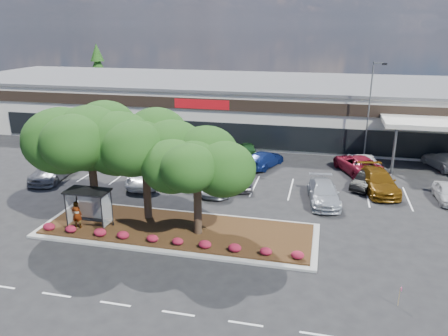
% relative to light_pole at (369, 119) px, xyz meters
% --- Properties ---
extents(ground, '(160.00, 160.00, 0.00)m').
position_rel_light_pole_xyz_m(ground, '(-10.88, -22.64, -4.25)').
color(ground, black).
rests_on(ground, ground).
extents(retail_store, '(80.40, 25.20, 6.25)m').
position_rel_light_pole_xyz_m(retail_store, '(-10.82, 11.27, -1.10)').
color(retail_store, silver).
rests_on(retail_store, ground).
extents(landscape_island, '(18.00, 6.00, 0.26)m').
position_rel_light_pole_xyz_m(landscape_island, '(-12.88, -18.64, -4.13)').
color(landscape_island, '#9E9E99').
rests_on(landscape_island, ground).
extents(lane_markings, '(33.12, 20.06, 0.01)m').
position_rel_light_pole_xyz_m(lane_markings, '(-11.02, -12.21, -4.25)').
color(lane_markings, silver).
rests_on(lane_markings, ground).
extents(shrub_row, '(17.00, 0.80, 0.50)m').
position_rel_light_pole_xyz_m(shrub_row, '(-12.88, -20.74, -3.74)').
color(shrub_row, maroon).
rests_on(shrub_row, landscape_island).
extents(bus_shelter, '(2.75, 1.55, 2.59)m').
position_rel_light_pole_xyz_m(bus_shelter, '(-18.38, -19.69, -1.95)').
color(bus_shelter, black).
rests_on(bus_shelter, landscape_island).
extents(island_tree_west, '(7.20, 7.20, 7.89)m').
position_rel_light_pole_xyz_m(island_tree_west, '(-18.88, -18.14, -0.05)').
color(island_tree_west, '#1D3912').
rests_on(island_tree_west, landscape_island).
extents(island_tree_mid, '(6.60, 6.60, 7.32)m').
position_rel_light_pole_xyz_m(island_tree_mid, '(-15.38, -17.44, -0.33)').
color(island_tree_mid, '#1D3912').
rests_on(island_tree_mid, landscape_island).
extents(island_tree_east, '(5.80, 5.80, 6.50)m').
position_rel_light_pole_xyz_m(island_tree_east, '(-11.38, -18.94, -0.74)').
color(island_tree_east, '#1D3912').
rests_on(island_tree_east, landscape_island).
extents(conifer_north_west, '(4.40, 4.40, 10.00)m').
position_rel_light_pole_xyz_m(conifer_north_west, '(-40.88, 23.36, 0.75)').
color(conifer_north_west, '#1D3912').
rests_on(conifer_north_west, ground).
extents(person_waiting, '(0.67, 0.45, 1.83)m').
position_rel_light_pole_xyz_m(person_waiting, '(-19.20, -19.98, -3.08)').
color(person_waiting, '#594C47').
rests_on(person_waiting, landscape_island).
extents(light_pole, '(1.41, 0.79, 9.62)m').
position_rel_light_pole_xyz_m(light_pole, '(0.00, 0.00, 0.00)').
color(light_pole, '#9E9E99').
rests_on(light_pole, ground).
extents(survey_stake, '(0.08, 0.14, 1.01)m').
position_rel_light_pole_xyz_m(survey_stake, '(0.01, -23.64, -3.60)').
color(survey_stake, '#A08254').
rests_on(survey_stake, ground).
extents(car_0, '(3.06, 6.11, 1.70)m').
position_rel_light_pole_xyz_m(car_0, '(-26.76, -11.30, -3.40)').
color(car_0, slate).
rests_on(car_0, ground).
extents(car_1, '(2.87, 5.74, 1.56)m').
position_rel_light_pole_xyz_m(car_1, '(-18.19, -10.63, -3.48)').
color(car_1, silver).
rests_on(car_1, ground).
extents(car_2, '(4.38, 6.12, 1.55)m').
position_rel_light_pole_xyz_m(car_2, '(-14.61, -9.18, -3.48)').
color(car_2, '#A6A9B1').
rests_on(car_2, ground).
extents(car_3, '(2.35, 4.97, 1.37)m').
position_rel_light_pole_xyz_m(car_3, '(-11.92, -10.99, -3.57)').
color(car_3, '#979CA2').
rests_on(car_3, ground).
extents(car_4, '(3.07, 4.83, 1.53)m').
position_rel_light_pole_xyz_m(car_4, '(-10.61, -9.43, -3.49)').
color(car_4, '#55535A').
rests_on(car_4, ground).
extents(car_5, '(2.84, 5.54, 1.54)m').
position_rel_light_pole_xyz_m(car_5, '(-3.76, -11.43, -3.49)').
color(car_5, '#A3A7AE').
rests_on(car_5, ground).
extents(car_6, '(2.96, 4.24, 1.33)m').
position_rel_light_pole_xyz_m(car_6, '(-0.36, -7.48, -3.59)').
color(car_6, black).
rests_on(car_6, ground).
extents(car_7, '(3.46, 6.17, 1.69)m').
position_rel_light_pole_xyz_m(car_7, '(0.46, -8.00, -3.41)').
color(car_7, '#68400B').
rests_on(car_7, ground).
extents(car_8, '(1.71, 3.97, 1.33)m').
position_rel_light_pole_xyz_m(car_8, '(5.40, -9.02, -3.59)').
color(car_8, silver).
rests_on(car_8, ground).
extents(car_9, '(2.72, 5.20, 1.44)m').
position_rel_light_pole_xyz_m(car_9, '(-24.62, -4.91, -3.54)').
color(car_9, '#57575E').
rests_on(car_9, ground).
extents(car_10, '(3.83, 5.92, 1.60)m').
position_rel_light_pole_xyz_m(car_10, '(-21.58, -1.24, -3.46)').
color(car_10, navy).
rests_on(car_10, ground).
extents(car_11, '(2.71, 4.26, 1.35)m').
position_rel_light_pole_xyz_m(car_11, '(-11.62, -0.30, -3.58)').
color(car_11, '#1F4F20').
rests_on(car_11, ground).
extents(car_12, '(2.16, 4.62, 1.53)m').
position_rel_light_pole_xyz_m(car_12, '(-12.30, -2.86, -3.49)').
color(car_12, slate).
rests_on(car_12, ground).
extents(car_13, '(3.76, 5.50, 1.48)m').
position_rel_light_pole_xyz_m(car_13, '(-9.38, -3.79, -3.52)').
color(car_13, navy).
rests_on(car_13, ground).
extents(car_14, '(4.84, 6.45, 1.63)m').
position_rel_light_pole_xyz_m(car_14, '(-0.91, -3.54, -3.44)').
color(car_14, maroon).
rests_on(car_14, ground).
extents(car_15, '(3.18, 5.83, 1.55)m').
position_rel_light_pole_xyz_m(car_15, '(-0.35, -2.85, -3.48)').
color(car_15, white).
rests_on(car_15, ground).
extents(car_16, '(3.73, 5.60, 1.51)m').
position_rel_light_pole_xyz_m(car_16, '(7.00, -0.51, -3.50)').
color(car_16, silver).
rests_on(car_16, ground).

